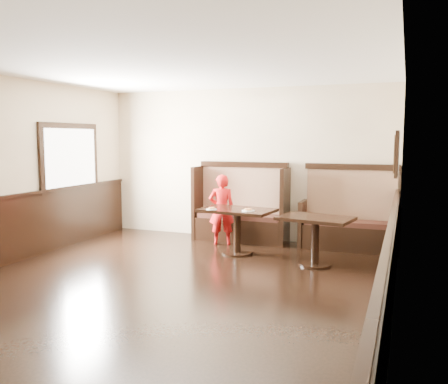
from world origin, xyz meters
The scene contains 9 objects.
ground centered at (0.00, 0.00, 0.00)m, with size 7.00×7.00×0.00m, color black.
room_shell centered at (-0.30, 0.28, 0.67)m, with size 7.00×7.00×7.00m.
booth_main centered at (0.00, 3.30, 0.53)m, with size 1.75×0.72×1.45m.
booth_neighbor centered at (1.95, 3.29, 0.48)m, with size 1.65×0.72×1.45m.
table_main centered at (0.28, 2.27, 0.57)m, with size 1.24×0.86×0.74m.
table_neighbor centered at (1.60, 2.02, 0.55)m, with size 1.16×0.87×0.73m.
child centered at (-0.21, 2.82, 0.63)m, with size 0.46×0.30×1.25m, color red.
pizza_plate_left centered at (-0.08, 2.05, 0.76)m, with size 0.18×0.18×0.03m.
pizza_plate_right centered at (0.52, 2.11, 0.76)m, with size 0.21×0.21×0.04m.
Camera 1 is at (2.82, -4.91, 1.89)m, focal length 38.00 mm.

